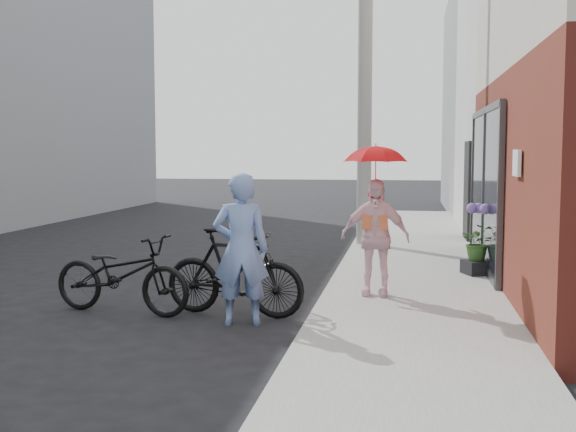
% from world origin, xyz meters
% --- Properties ---
extents(ground, '(80.00, 80.00, 0.00)m').
position_xyz_m(ground, '(0.00, 0.00, 0.00)').
color(ground, black).
rests_on(ground, ground).
extents(sidewalk, '(2.20, 24.00, 0.12)m').
position_xyz_m(sidewalk, '(2.10, 2.00, 0.06)').
color(sidewalk, gray).
rests_on(sidewalk, ground).
extents(curb, '(0.12, 24.00, 0.12)m').
position_xyz_m(curb, '(0.94, 2.00, 0.06)').
color(curb, '#9E9E99').
rests_on(curb, ground).
extents(utility_pole, '(0.28, 0.28, 7.00)m').
position_xyz_m(utility_pole, '(1.10, 6.00, 3.50)').
color(utility_pole, '#9E9E99').
rests_on(utility_pole, ground).
extents(officer, '(0.70, 0.54, 1.72)m').
position_xyz_m(officer, '(0.12, -0.42, 0.86)').
color(officer, '#718DC9').
rests_on(officer, ground).
extents(bike_left, '(1.91, 0.96, 0.96)m').
position_xyz_m(bike_left, '(-1.43, -0.11, 0.48)').
color(bike_left, black).
rests_on(bike_left, ground).
extents(bike_right, '(1.79, 0.75, 1.04)m').
position_xyz_m(bike_right, '(-0.06, -0.01, 0.52)').
color(bike_right, black).
rests_on(bike_right, ground).
extents(kimono_woman, '(0.90, 0.43, 1.48)m').
position_xyz_m(kimono_woman, '(1.55, 0.92, 0.86)').
color(kimono_woman, '#FCD3DD').
rests_on(kimono_woman, sidewalk).
extents(parasol, '(0.79, 0.79, 0.70)m').
position_xyz_m(parasol, '(1.55, 0.92, 1.95)').
color(parasol, red).
rests_on(parasol, kimono_woman).
extents(planter, '(0.51, 0.51, 0.21)m').
position_xyz_m(planter, '(3.00, 2.72, 0.22)').
color(planter, black).
rests_on(planter, sidewalk).
extents(potted_plant, '(0.50, 0.43, 0.55)m').
position_xyz_m(potted_plant, '(3.00, 2.72, 0.60)').
color(potted_plant, '#315723').
rests_on(potted_plant, planter).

